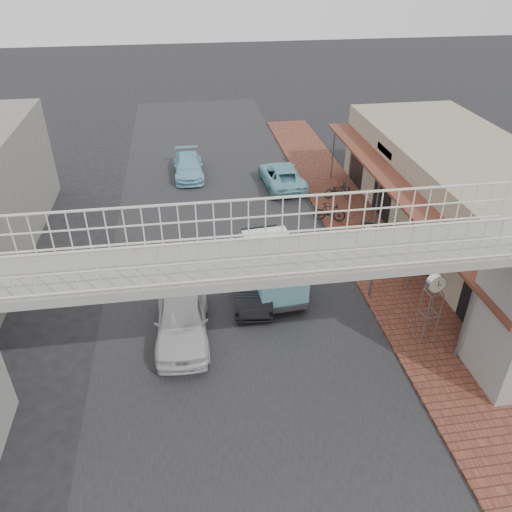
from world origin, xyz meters
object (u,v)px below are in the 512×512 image
object	(u,v)px
dark_sedan	(252,281)
motorcycle_far	(329,212)
white_hatchback	(182,317)
arrow_sign	(401,239)
angkot_far	(188,166)
angkot_van	(272,262)
street_clock	(435,286)
motorcycle_near	(337,190)
angkot_curb	(282,176)

from	to	relation	value
dark_sedan	motorcycle_far	distance (m)	7.06
white_hatchback	arrow_sign	xyz separation A→B (m)	(7.93, 0.74, 2.02)
white_hatchback	arrow_sign	bearing A→B (deg)	7.37
angkot_far	motorcycle_far	distance (m)	9.55
white_hatchback	dark_sedan	size ratio (longest dim) A/B	1.13
angkot_van	motorcycle_far	world-z (taller)	angkot_van
angkot_far	arrow_sign	distance (m)	15.43
dark_sedan	street_clock	xyz separation A→B (m)	(5.48, -3.50, 1.65)
angkot_far	motorcycle_near	xyz separation A→B (m)	(7.78, -4.30, -0.08)
angkot_far	arrow_sign	world-z (taller)	arrow_sign
white_hatchback	angkot_van	distance (m)	4.24
dark_sedan	street_clock	world-z (taller)	street_clock
motorcycle_near	street_clock	xyz separation A→B (m)	(-0.28, -11.45, 1.79)
angkot_curb	arrow_sign	size ratio (longest dim) A/B	1.33
white_hatchback	angkot_far	xyz separation A→B (m)	(0.72, 14.21, -0.17)
angkot_curb	street_clock	distance (m)	13.79
street_clock	angkot_van	bearing A→B (deg)	135.54
angkot_van	arrow_sign	bearing A→B (deg)	-24.28
white_hatchback	arrow_sign	size ratio (longest dim) A/B	1.35
angkot_van	dark_sedan	bearing A→B (deg)	-164.60
white_hatchback	angkot_far	world-z (taller)	white_hatchback
motorcycle_near	arrow_sign	distance (m)	9.46
angkot_van	motorcycle_far	size ratio (longest dim) A/B	2.65
angkot_curb	dark_sedan	bearing A→B (deg)	69.50
angkot_curb	arrow_sign	world-z (taller)	arrow_sign
white_hatchback	angkot_curb	distance (m)	13.29
angkot_far	angkot_curb	bearing A→B (deg)	-24.66
motorcycle_far	angkot_van	bearing A→B (deg)	161.18
dark_sedan	motorcycle_near	bearing A→B (deg)	60.28
dark_sedan	angkot_curb	bearing A→B (deg)	78.84
angkot_van	motorcycle_near	world-z (taller)	angkot_van
white_hatchback	angkot_far	bearing A→B (deg)	89.17
dark_sedan	motorcycle_far	size ratio (longest dim) A/B	2.51
white_hatchback	angkot_van	world-z (taller)	angkot_van
dark_sedan	angkot_van	distance (m)	1.07
motorcycle_near	arrow_sign	size ratio (longest dim) A/B	0.47
angkot_far	street_clock	xyz separation A→B (m)	(7.50, -15.76, 1.71)
motorcycle_near	white_hatchback	bearing A→B (deg)	125.40
angkot_curb	motorcycle_near	world-z (taller)	angkot_curb
white_hatchback	dark_sedan	bearing A→B (deg)	37.43
white_hatchback	angkot_curb	bearing A→B (deg)	65.92
motorcycle_far	arrow_sign	size ratio (longest dim) A/B	0.48
angkot_curb	angkot_van	distance (m)	9.96
angkot_curb	angkot_far	bearing A→B (deg)	-27.08
angkot_far	street_clock	world-z (taller)	street_clock
angkot_far	angkot_van	world-z (taller)	angkot_van
dark_sedan	angkot_curb	xyz separation A→B (m)	(3.12, 9.98, -0.04)
angkot_far	motorcycle_far	world-z (taller)	angkot_far
white_hatchback	angkot_far	size ratio (longest dim) A/B	1.10
angkot_far	angkot_van	distance (m)	12.31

